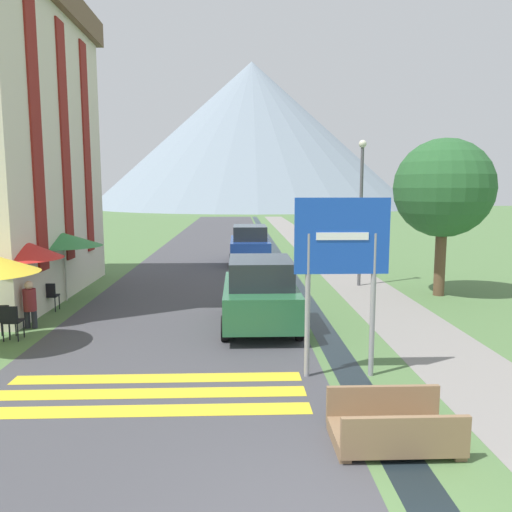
{
  "coord_description": "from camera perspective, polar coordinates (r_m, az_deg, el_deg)",
  "views": [
    {
      "loc": [
        -0.97,
        -4.63,
        3.57
      ],
      "look_at": [
        -0.43,
        10.0,
        1.6
      ],
      "focal_mm": 35.0,
      "sensor_mm": 36.0,
      "label": 1
    }
  ],
  "objects": [
    {
      "name": "footbridge",
      "position": [
        7.66,
        15.37,
        -18.51
      ],
      "size": [
        1.7,
        1.1,
        0.65
      ],
      "color": "#846647",
      "rests_on": "ground_plane"
    },
    {
      "name": "person_seated_near",
      "position": [
        14.12,
        -24.44,
        -4.83
      ],
      "size": [
        0.32,
        0.32,
        1.24
      ],
      "color": "#282833",
      "rests_on": "ground_plane"
    },
    {
      "name": "cafe_chair_near_left",
      "position": [
        13.21,
        -26.18,
        -6.53
      ],
      "size": [
        0.4,
        0.4,
        0.85
      ],
      "rotation": [
        0.0,
        0.0,
        0.26
      ],
      "color": "black",
      "rests_on": "ground_plane"
    },
    {
      "name": "ground_plane",
      "position": [
        24.91,
        0.14,
        -0.57
      ],
      "size": [
        160.0,
        160.0,
        0.0
      ],
      "primitive_type": "plane",
      "color": "#517542"
    },
    {
      "name": "mountain_distant",
      "position": [
        102.31,
        -0.48,
        13.62
      ],
      "size": [
        63.28,
        63.28,
        28.33
      ],
      "color": "gray",
      "rests_on": "ground_plane"
    },
    {
      "name": "road_sign",
      "position": [
        9.42,
        9.75,
        -0.15
      ],
      "size": [
        1.77,
        0.11,
        3.42
      ],
      "color": "gray",
      "rests_on": "ground_plane"
    },
    {
      "name": "cafe_chair_near_right",
      "position": [
        13.43,
        -26.94,
        -6.34
      ],
      "size": [
        0.4,
        0.4,
        0.85
      ],
      "rotation": [
        0.0,
        0.0,
        0.33
      ],
      "color": "black",
      "rests_on": "ground_plane"
    },
    {
      "name": "parked_car_near",
      "position": [
        12.92,
        0.46,
        -4.23
      ],
      "size": [
        1.94,
        3.85,
        1.82
      ],
      "color": "#28663D",
      "rests_on": "ground_plane"
    },
    {
      "name": "cafe_chair_far_left",
      "position": [
        15.84,
        -22.49,
        -4.06
      ],
      "size": [
        0.4,
        0.4,
        0.85
      ],
      "rotation": [
        0.0,
        0.0,
        -0.45
      ],
      "color": "black",
      "rests_on": "ground_plane"
    },
    {
      "name": "cafe_umbrella_rear_green",
      "position": [
        16.93,
        -21.12,
        1.76
      ],
      "size": [
        2.4,
        2.4,
        2.2
      ],
      "color": "#B7B2A8",
      "rests_on": "ground_plane"
    },
    {
      "name": "parked_car_far",
      "position": [
        24.31,
        -0.72,
        1.39
      ],
      "size": [
        1.95,
        4.25,
        1.82
      ],
      "color": "navy",
      "rests_on": "ground_plane"
    },
    {
      "name": "cafe_umbrella_middle_red",
      "position": [
        14.71,
        -25.52,
        0.78
      ],
      "size": [
        2.3,
        2.3,
        2.28
      ],
      "color": "#B7B2A8",
      "rests_on": "ground_plane"
    },
    {
      "name": "streetlamp",
      "position": [
        18.69,
        11.92,
        6.19
      ],
      "size": [
        0.28,
        0.28,
        5.32
      ],
      "color": "#515156",
      "rests_on": "ground_plane"
    },
    {
      "name": "crosswalk_marking",
      "position": [
        9.28,
        -11.85,
        -15.1
      ],
      "size": [
        5.44,
        1.84,
        0.01
      ],
      "color": "yellow",
      "rests_on": "ground_plane"
    },
    {
      "name": "road",
      "position": [
        34.85,
        -4.62,
        1.77
      ],
      "size": [
        6.4,
        60.0,
        0.01
      ],
      "color": "#424247",
      "rests_on": "ground_plane"
    },
    {
      "name": "drainage_channel",
      "position": [
        34.88,
        1.47,
        1.8
      ],
      "size": [
        0.6,
        60.0,
        0.0
      ],
      "color": "black",
      "rests_on": "ground_plane"
    },
    {
      "name": "footpath",
      "position": [
        35.11,
        5.38,
        1.81
      ],
      "size": [
        2.2,
        60.0,
        0.01
      ],
      "color": "gray",
      "rests_on": "ground_plane"
    },
    {
      "name": "tree_by_path",
      "position": [
        17.68,
        20.65,
        7.22
      ],
      "size": [
        3.25,
        3.25,
        5.23
      ],
      "color": "brown",
      "rests_on": "ground_plane"
    }
  ]
}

